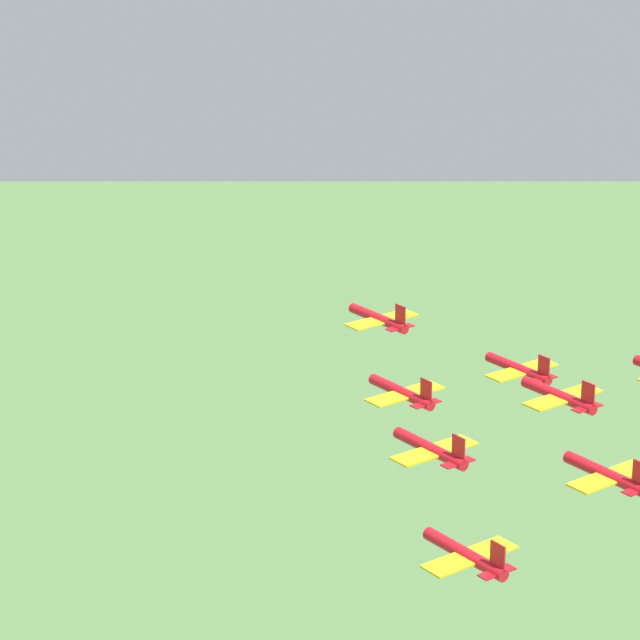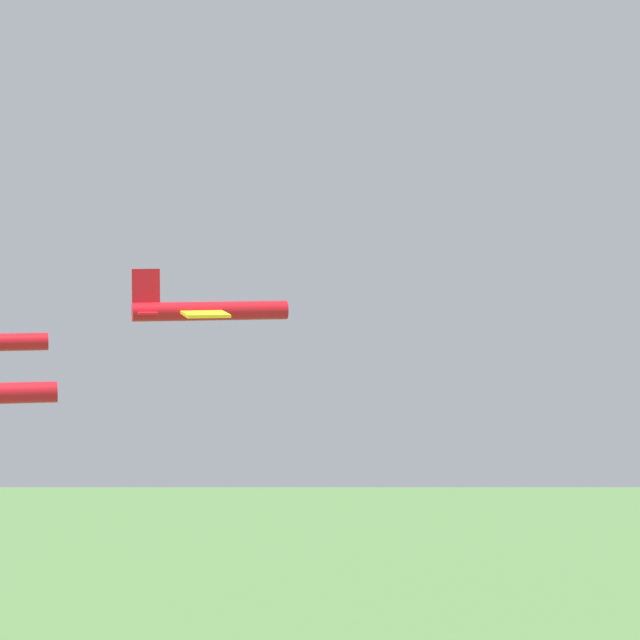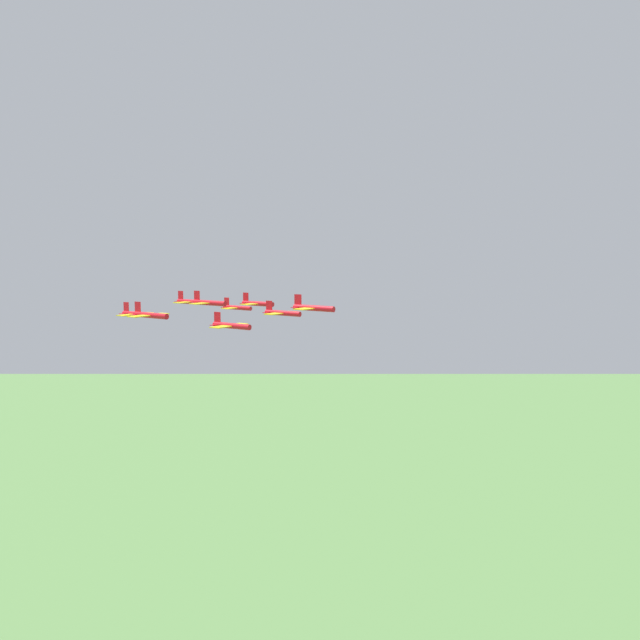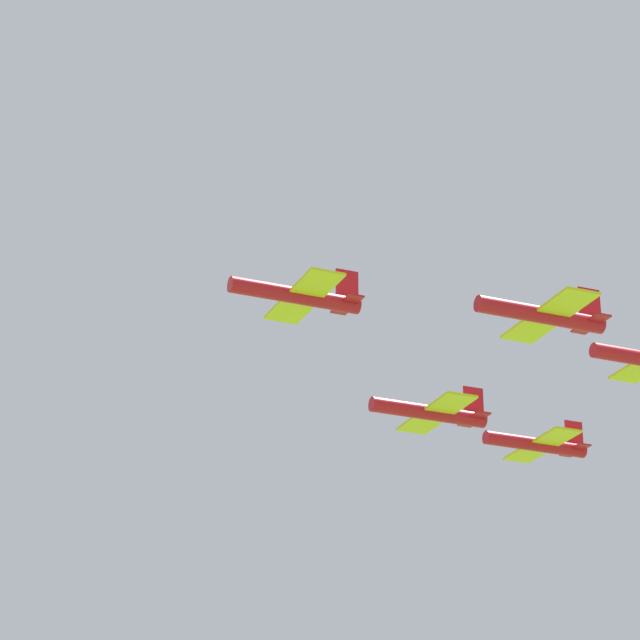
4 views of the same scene
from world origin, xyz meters
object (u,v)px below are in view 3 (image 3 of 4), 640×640
jet_2 (230,325)px  jet_6 (236,307)px  jet_3 (257,303)px  jet_8 (137,314)px  jet_0 (312,308)px  jet_5 (149,315)px  jet_7 (191,302)px  jet_4 (208,303)px  jet_1 (281,313)px

jet_2 → jet_6: size_ratio=1.00×
jet_3 → jet_8: 30.44m
jet_0 → jet_5: (33.26, -10.17, -1.75)m
jet_7 → jet_4: bearing=59.5°
jet_8 → jet_5: bearing=59.5°
jet_7 → jet_8: (12.99, 11.92, -1.83)m
jet_0 → jet_6: jet_0 is taller
jet_0 → jet_3: size_ratio=1.00×
jet_1 → jet_5: bearing=-29.5°
jet_0 → jet_3: bearing=-120.5°
jet_2 → jet_4: size_ratio=1.00×
jet_2 → jet_6: 46.28m
jet_5 → jet_6: (-22.35, -40.85, -2.29)m
jet_6 → jet_3: bearing=59.5°
jet_0 → jet_5: jet_0 is taller
jet_0 → jet_7: (23.90, -39.09, -1.24)m
jet_2 → jet_8: jet_8 is taller
jet_7 → jet_8: jet_7 is taller
jet_1 → jet_7: size_ratio=1.00×
jet_5 → jet_6: 46.62m
jet_5 → jet_8: size_ratio=1.00×
jet_0 → jet_4: (20.27, -22.09, -0.25)m
jet_6 → jet_0: bearing=59.5°
jet_1 → jet_5: size_ratio=1.00×
jet_0 → jet_4: size_ratio=1.00×
jet_2 → jet_3: jet_3 is taller
jet_5 → jet_7: jet_7 is taller
jet_0 → jet_2: (16.63, -5.08, -3.86)m
jet_0 → jet_7: 45.84m
jet_2 → jet_8: (20.27, -22.09, 0.78)m
jet_6 → jet_1: bearing=59.5°
jet_6 → jet_7: (12.99, 11.92, 2.79)m
jet_6 → jet_8: size_ratio=1.00×
jet_3 → jet_6: (3.64, -17.00, -2.42)m
jet_2 → jet_4: 17.76m
jet_0 → jet_2: jet_0 is taller
jet_6 → jet_7: 17.85m
jet_0 → jet_5: size_ratio=1.00×
jet_3 → jet_4: jet_4 is taller
jet_3 → jet_8: (29.62, 6.84, -1.47)m
jet_3 → jet_6: size_ratio=1.00×
jet_2 → jet_8: size_ratio=1.00×
jet_4 → jet_5: (12.99, 11.92, -1.49)m
jet_5 → jet_6: size_ratio=1.00×
jet_3 → jet_4: size_ratio=1.00×
jet_1 → jet_2: 17.68m
jet_8 → jet_2: bearing=90.0°
jet_0 → jet_3: 34.81m
jet_8 → jet_4: bearing=120.5°
jet_0 → jet_6: bearing=-120.5°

